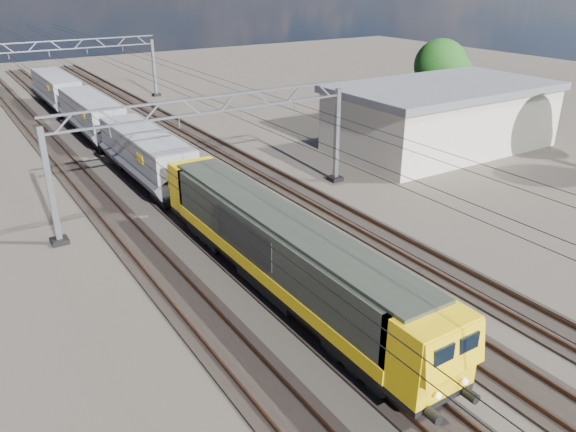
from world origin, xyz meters
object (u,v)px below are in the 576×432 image
locomotive (280,249)px  hopper_wagon_lead (146,153)px  catenary_gantry_far (71,70)px  hopper_wagon_third (57,88)px  industrial_shed (441,116)px  catenary_gantry_mid (212,149)px  tree_far (444,68)px  hopper_wagon_mid (91,114)px

locomotive → hopper_wagon_lead: bearing=90.0°
catenary_gantry_far → locomotive: 47.11m
catenary_gantry_far → hopper_wagon_third: 2.78m
hopper_wagon_third → industrial_shed: industrial_shed is taller
industrial_shed → hopper_wagon_lead: bearing=169.0°
catenary_gantry_mid → tree_far: bearing=17.9°
catenary_gantry_mid → hopper_wagon_mid: catenary_gantry_mid is taller
catenary_gantry_mid → tree_far: (30.32, 9.79, 1.11)m
catenary_gantry_far → hopper_wagon_mid: (-2.00, -15.15, -1.67)m
hopper_wagon_third → catenary_gantry_far: bearing=25.4°
hopper_wagon_lead → hopper_wagon_mid: (0.00, 14.20, 0.00)m
catenary_gantry_mid → hopper_wagon_lead: size_ratio=1.53×
catenary_gantry_far → tree_far: bearing=-40.8°
catenary_gantry_far → hopper_wagon_mid: catenary_gantry_far is taller
locomotive → tree_far: 38.54m
catenary_gantry_mid → catenary_gantry_far: size_ratio=1.00×
catenary_gantry_mid → tree_far: tree_far is taller
hopper_wagon_mid → hopper_wagon_third: 14.20m
tree_far → hopper_wagon_lead: bearing=-174.5°
catenary_gantry_far → hopper_wagon_lead: 29.47m
tree_far → hopper_wagon_third: bearing=142.0°
tree_far → catenary_gantry_mid: bearing=-162.1°
catenary_gantry_far → industrial_shed: 40.51m
catenary_gantry_far → hopper_wagon_lead: (-2.00, -29.35, -1.67)m
hopper_wagon_mid → tree_far: (32.32, -11.06, 2.78)m
hopper_wagon_lead → industrial_shed: (24.00, -4.65, 0.49)m
catenary_gantry_mid → industrial_shed: bearing=5.2°
catenary_gantry_mid → hopper_wagon_third: catenary_gantry_mid is taller
tree_far → industrial_shed: bearing=-136.9°
hopper_wagon_lead → tree_far: bearing=5.5°
hopper_wagon_lead → hopper_wagon_third: (0.00, 28.40, 0.00)m
catenary_gantry_mid → locomotive: bearing=-100.3°
catenary_gantry_mid → industrial_shed: 22.12m
catenary_gantry_mid → catenary_gantry_far: (0.00, 36.00, 0.00)m
locomotive → industrial_shed: size_ratio=1.13×
catenary_gantry_mid → hopper_wagon_mid: bearing=95.5°
catenary_gantry_far → hopper_wagon_mid: size_ratio=1.53×
locomotive → tree_far: size_ratio=2.68×
hopper_wagon_third → tree_far: tree_far is taller
catenary_gantry_far → hopper_wagon_lead: size_ratio=1.53×
locomotive → hopper_wagon_third: locomotive is taller
hopper_wagon_mid → industrial_shed: (24.00, -18.85, 0.49)m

